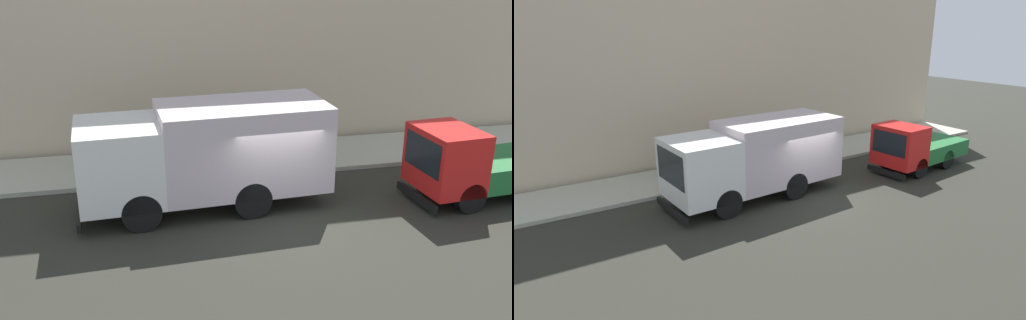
# 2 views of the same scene
# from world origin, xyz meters

# --- Properties ---
(ground) EXTENTS (80.00, 80.00, 0.00)m
(ground) POSITION_xyz_m (0.00, 0.00, 0.00)
(ground) COLOR #2A2B24
(sidewalk) EXTENTS (3.22, 30.00, 0.15)m
(sidewalk) POSITION_xyz_m (4.61, 0.00, 0.07)
(sidewalk) COLOR #B0AF9C
(sidewalk) RESTS_ON ground
(building_facade) EXTENTS (0.50, 30.00, 11.50)m
(building_facade) POSITION_xyz_m (6.72, 0.00, 5.75)
(building_facade) COLOR beige
(building_facade) RESTS_ON ground
(large_utility_truck) EXTENTS (2.98, 7.36, 3.05)m
(large_utility_truck) POSITION_xyz_m (1.18, 1.89, 1.71)
(large_utility_truck) COLOR white
(large_utility_truck) RESTS_ON ground
(small_flatbed_truck) EXTENTS (2.54, 5.27, 2.30)m
(small_flatbed_truck) POSITION_xyz_m (0.08, -6.20, 1.07)
(small_flatbed_truck) COLOR red
(small_flatbed_truck) RESTS_ON ground
(pedestrian_walking) EXTENTS (0.49, 0.49, 1.72)m
(pedestrian_walking) POSITION_xyz_m (5.35, 4.39, 1.06)
(pedestrian_walking) COLOR brown
(pedestrian_walking) RESTS_ON sidewalk
(traffic_cone_orange) EXTENTS (0.51, 0.51, 0.73)m
(traffic_cone_orange) POSITION_xyz_m (3.63, 4.80, 0.51)
(traffic_cone_orange) COLOR orange
(traffic_cone_orange) RESTS_ON sidewalk
(street_sign_post) EXTENTS (0.44, 0.08, 2.55)m
(street_sign_post) POSITION_xyz_m (3.32, 2.05, 1.65)
(street_sign_post) COLOR #4C5156
(street_sign_post) RESTS_ON sidewalk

